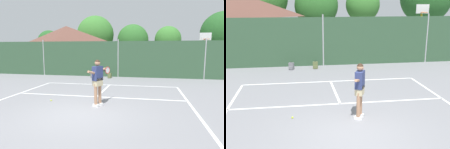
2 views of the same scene
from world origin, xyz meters
TOP-DOWN VIEW (x-y plane):
  - ground_plane at (0.00, 0.00)m, footprint 120.00×120.00m
  - court_markings at (0.00, 0.65)m, footprint 8.30×11.10m
  - chainlink_fence at (0.00, 9.00)m, footprint 26.09×0.09m
  - basketball_hoop at (6.89, 10.77)m, footprint 0.90×0.67m
  - clubhouse_building at (-6.04, 12.77)m, footprint 7.30×4.98m
  - treeline_backdrop at (1.74, 18.94)m, footprint 26.52×4.53m
  - tennis_player at (0.42, 1.10)m, footprint 0.61×1.35m
  - tennis_ball at (-1.78, 1.37)m, footprint 0.07×0.07m
  - backpack_grey at (-1.90, 8.17)m, footprint 0.33×0.31m
  - backpack_olive at (-0.54, 8.22)m, footprint 0.30×0.27m

SIDE VIEW (x-z plane):
  - ground_plane at x=0.00m, z-range 0.00..0.00m
  - court_markings at x=0.00m, z-range 0.00..0.01m
  - tennis_ball at x=-1.78m, z-range 0.00..0.07m
  - backpack_grey at x=-1.90m, z-range -0.04..0.42m
  - backpack_olive at x=-0.54m, z-range -0.04..0.42m
  - tennis_player at x=0.42m, z-range 0.18..2.04m
  - chainlink_fence at x=0.00m, z-range -0.07..2.94m
  - basketball_hoop at x=6.89m, z-range 0.54..4.09m
  - clubhouse_building at x=-6.04m, z-range 0.09..4.66m
  - treeline_backdrop at x=1.74m, z-range 0.52..7.15m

